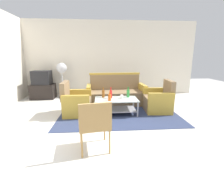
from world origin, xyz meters
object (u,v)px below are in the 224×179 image
bottle_red (111,94)px  cup (122,97)px  bottle_brown (103,94)px  bottle_green (128,93)px  couch (116,94)px  tv_stand (43,91)px  pedestal_fan (62,70)px  bottle_orange (110,97)px  wicker_chair (95,122)px  television (42,77)px  coffee_table (116,104)px  armchair_right (158,101)px  armchair_left (76,103)px

bottle_red → cup: (0.28, -0.07, -0.06)m
bottle_brown → bottle_green: bearing=-0.5°
couch → tv_stand: size_ratio=2.29×
pedestal_fan → cup: bearing=-42.2°
bottle_orange → cup: 0.37m
cup → wicker_chair: (-0.64, -1.63, 0.03)m
bottle_green → television: size_ratio=0.47×
couch → coffee_table: couch is taller
armchair_right → pedestal_fan: bearing=64.8°
television → wicker_chair: television is taller
television → wicker_chair: 3.88m
cup → pedestal_fan: bearing=137.8°
coffee_table → pedestal_fan: (-1.78, 1.78, 0.74)m
bottle_green → bottle_brown: bearing=179.5°
bottle_brown → wicker_chair: 1.78m
bottle_orange → television: (-2.29, 1.87, 0.27)m
bottle_orange → tv_stand: 2.97m
armchair_right → bottle_red: (-1.32, -0.06, 0.23)m
bottle_brown → television: (-2.14, 1.55, 0.25)m
bottle_green → bottle_red: bearing=-170.8°
bottle_orange → television: 2.97m
bottle_brown → wicker_chair: (-0.16, -1.78, -0.02)m
tv_stand → television: 0.50m
armchair_right → television: size_ratio=1.41×
television → armchair_left: bearing=131.3°
tv_stand → television: size_ratio=1.33×
tv_stand → bottle_orange: bearing=-39.3°
armchair_left → tv_stand: (-1.43, 1.64, -0.03)m
couch → tv_stand: bearing=-21.2°
bottle_red → cup: 0.30m
bottle_brown → wicker_chair: bearing=-95.2°
bottle_green → bottle_orange: bearing=-148.5°
coffee_table → tv_stand: 3.01m
armchair_right → tv_stand: size_ratio=1.06×
armchair_left → bottle_red: (0.90, 0.01, 0.23)m
couch → wicker_chair: (-0.57, -2.48, 0.18)m
armchair_left → bottle_orange: size_ratio=3.82×
bottle_red → pedestal_fan: pedestal_fan is taller
bottle_red → cup: bearing=-13.5°
armchair_left → armchair_right: same height
armchair_right → bottle_brown: armchair_right is taller
bottle_red → bottle_brown: bearing=157.2°
bottle_green → pedestal_fan: 2.70m
armchair_left → coffee_table: size_ratio=0.77×
armchair_left → bottle_brown: bearing=98.0°
cup → coffee_table: bearing=-168.5°
cup → bottle_green: bearing=36.8°
bottle_orange → television: television is taller
bottle_brown → television: bearing=144.0°
pedestal_fan → coffee_table: bearing=-45.0°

